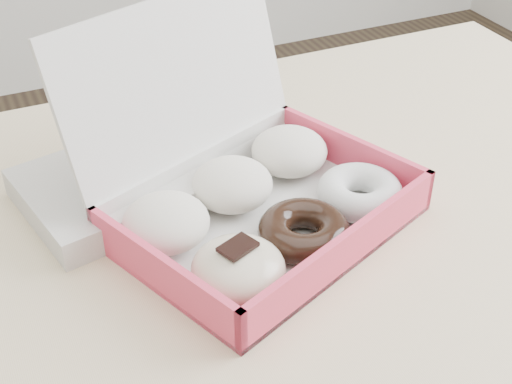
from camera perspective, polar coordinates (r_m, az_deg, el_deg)
name	(u,v)px	position (r m, az deg, el deg)	size (l,w,h in m)	color
table	(286,257)	(0.93, 2.39, -5.18)	(1.20, 0.80, 0.75)	#CFB488
donut_box	(252,195)	(0.84, -0.29, -0.25)	(0.42, 0.40, 0.24)	silver
newspapers	(120,186)	(0.91, -10.84, 0.51)	(0.23, 0.18, 0.04)	white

